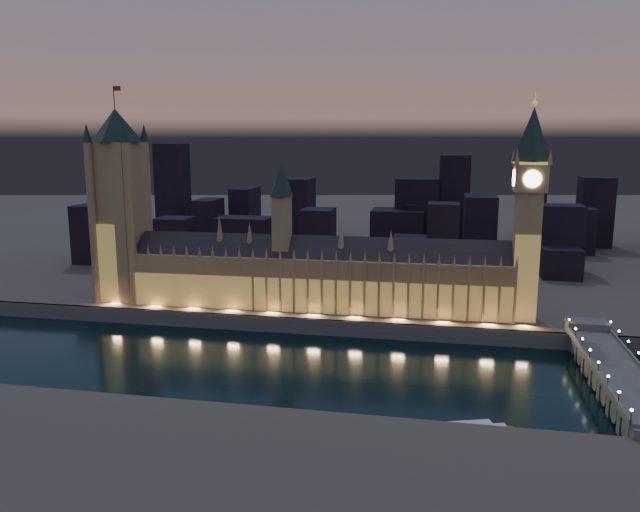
% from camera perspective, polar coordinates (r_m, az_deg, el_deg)
% --- Properties ---
extents(ground_plane, '(2000.00, 2000.00, 0.00)m').
position_cam_1_polar(ground_plane, '(282.91, -3.18, -9.61)').
color(ground_plane, black).
rests_on(ground_plane, ground).
extents(north_bank, '(2000.00, 960.00, 8.00)m').
position_cam_1_polar(north_bank, '(785.39, 6.19, 3.79)').
color(north_bank, '#4F3E35').
rests_on(north_bank, ground).
extents(embankment_wall, '(2000.00, 2.50, 8.00)m').
position_cam_1_polar(embankment_wall, '(319.40, -1.37, -6.43)').
color(embankment_wall, '#55464B').
rests_on(embankment_wall, ground).
extents(palace_of_westminster, '(202.00, 23.63, 78.00)m').
position_cam_1_polar(palace_of_westminster, '(332.89, -0.28, -1.74)').
color(palace_of_westminster, '#9B7252').
rests_on(palace_of_westminster, north_bank).
extents(victoria_tower, '(31.68, 31.68, 118.05)m').
position_cam_1_polar(victoria_tower, '(365.60, -17.84, 5.24)').
color(victoria_tower, '#9B7252').
rests_on(victoria_tower, north_bank).
extents(elizabeth_tower, '(18.00, 18.00, 111.55)m').
position_cam_1_polar(elizabeth_tower, '(322.79, 18.58, 5.20)').
color(elizabeth_tower, '#9B7252').
rests_on(elizabeth_tower, north_bank).
extents(westminster_bridge, '(19.04, 113.00, 15.90)m').
position_cam_1_polar(westminster_bridge, '(278.56, 25.19, -9.68)').
color(westminster_bridge, '#55464B').
rests_on(westminster_bridge, ground).
extents(river_boat, '(40.05, 20.90, 4.50)m').
position_cam_1_polar(river_boat, '(221.41, 12.87, -15.46)').
color(river_boat, '#55464B').
rests_on(river_boat, ground).
extents(city_backdrop, '(476.49, 215.63, 85.06)m').
position_cam_1_polar(city_backdrop, '(510.43, 7.33, 3.09)').
color(city_backdrop, black).
rests_on(city_backdrop, north_bank).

